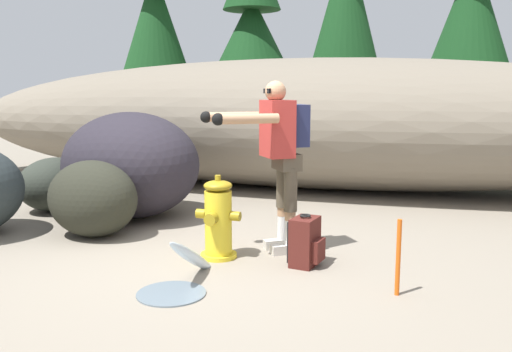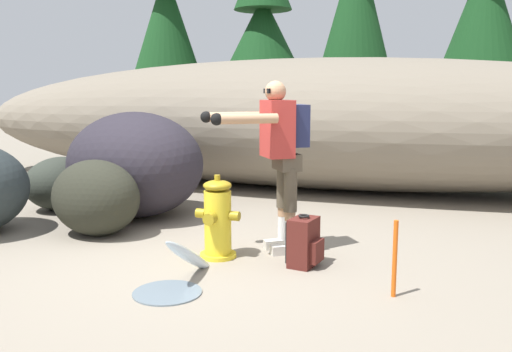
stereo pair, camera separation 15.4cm
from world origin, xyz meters
name	(u,v)px [view 1 (the left image)]	position (x,y,z in m)	size (l,w,h in m)	color
ground_plane	(208,259)	(0.00, 0.00, -0.02)	(56.00, 56.00, 0.04)	gray
dirt_embankment	(305,123)	(0.00, 4.10, 1.04)	(12.88, 3.20, 2.09)	#756B5B
fire_hydrant	(218,220)	(0.10, 0.02, 0.36)	(0.44, 0.39, 0.79)	yellow
hydrant_water_jet	(187,267)	(0.10, -0.67, 0.13)	(0.54, 1.11, 0.56)	silver
utility_worker	(278,145)	(0.58, 0.38, 1.05)	(1.01, 0.89, 1.66)	beige
spare_backpack	(306,242)	(0.94, 0.04, 0.22)	(0.32, 0.33, 0.47)	#511E19
boulder_large	(131,165)	(-1.55, 1.26, 0.66)	(1.63, 1.77, 1.31)	#27232B
boulder_small	(55,184)	(-2.70, 1.27, 0.35)	(1.01, 0.87, 0.70)	#2E332B
boulder_outlier	(93,199)	(-1.47, 0.31, 0.42)	(1.01, 0.79, 0.83)	#292920
pine_tree_far_left	(155,6)	(-4.98, 8.40, 3.74)	(2.03, 2.03, 6.77)	#47331E
pine_tree_left	(252,23)	(-2.80, 9.85, 3.40)	(2.44, 2.44, 5.74)	#47331E
survey_stake	(398,258)	(1.77, -0.45, 0.30)	(0.04, 0.04, 0.60)	#E55914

